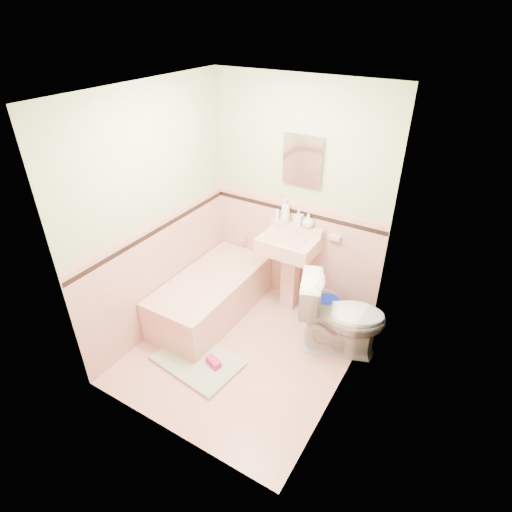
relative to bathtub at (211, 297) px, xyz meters
The scene contains 32 objects.
floor 0.75m from the bathtub, 27.65° to the right, with size 2.20×2.20×0.00m, color #DDA191.
ceiling 2.38m from the bathtub, 27.65° to the right, with size 2.20×2.20×0.00m, color white.
wall_back 1.43m from the bathtub, 50.71° to the left, with size 2.50×2.50×0.00m, color #EFE2C3.
wall_front 1.87m from the bathtub, 66.22° to the right, with size 2.50×2.50×0.00m, color #EFE2C3.
wall_left 1.14m from the bathtub, 138.27° to the right, with size 2.50×2.50×0.00m, color #EFE2C3.
wall_right 1.95m from the bathtub, 11.45° to the right, with size 2.50×2.50×0.00m, color #EFE2C3.
wainscot_back 1.05m from the bathtub, 50.27° to the left, with size 2.00×2.00×0.00m, color #E0A696.
wainscot_front 1.60m from the bathtub, 66.05° to the right, with size 2.00×2.00×0.00m, color #E0A696.
wainscot_left 0.61m from the bathtub, 137.33° to the right, with size 2.20×2.20×0.00m, color #E0A696.
wainscot_right 1.69m from the bathtub, 11.53° to the right, with size 2.20×2.20×0.00m, color #E0A696.
accent_back 1.33m from the bathtub, 50.04° to the left, with size 2.00×2.00×0.00m, color black.
accent_front 1.79m from the bathtub, 65.95° to the right, with size 2.00×2.00×0.00m, color black.
accent_left 1.02m from the bathtub, 136.85° to the right, with size 2.20×2.20×0.00m, color black.
accent_right 1.87m from the bathtub, 11.57° to the right, with size 2.20×2.20×0.00m, color black.
cap_back 1.40m from the bathtub, 50.04° to the left, with size 2.00×2.00×0.00m, color #DD9286.
cap_front 1.84m from the bathtub, 65.95° to the right, with size 2.00×2.00×0.00m, color #DD9286.
cap_left 1.11m from the bathtub, 136.85° to the right, with size 2.20×2.20×0.00m, color #DD9286.
cap_right 1.92m from the bathtub, 11.57° to the right, with size 2.20×2.20×0.00m, color #DD9286.
bathtub is the anchor object (origin of this frame).
tub_faucet 0.83m from the bathtub, 90.00° to the left, with size 0.04×0.04×0.12m, color silver.
sink 0.90m from the bathtub, 37.93° to the left, with size 0.59×0.49×0.93m, color #D89D8E, non-canonical shape.
sink_faucet 1.20m from the bathtub, 44.58° to the left, with size 0.02×0.02×0.10m, color silver.
medicine_cabinet 1.78m from the bathtub, 47.42° to the left, with size 0.37×0.04×0.46m, color white.
soap_dish 1.51m from the bathtub, 33.57° to the left, with size 0.13×0.07×0.04m, color #D89D8E.
soap_bottle_left 1.27m from the bathtub, 53.29° to the left, with size 0.10×0.10×0.27m, color #B2B2B2.
soap_bottle_mid 1.31m from the bathtub, 45.89° to the left, with size 0.08×0.08×0.18m, color #B2B2B2.
soap_bottle_right 1.36m from the bathtub, 41.67° to the left, with size 0.12×0.12×0.16m, color #B2B2B2.
tube 1.17m from the bathtub, 58.82° to the left, with size 0.04×0.04×0.12m, color white.
toilet 1.47m from the bathtub, ahead, with size 0.47×0.83×0.85m, color white.
bucket 1.29m from the bathtub, 24.27° to the left, with size 0.28×0.28×0.28m, color #0B1FB6, non-canonical shape.
bath_mat 0.80m from the bathtub, 64.85° to the right, with size 0.83×0.55×0.03m, color #90A085.
shoe 0.85m from the bathtub, 53.07° to the right, with size 0.17×0.08×0.07m, color #BF1E59.
Camera 1 is at (1.71, -2.61, 3.04)m, focal length 29.16 mm.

